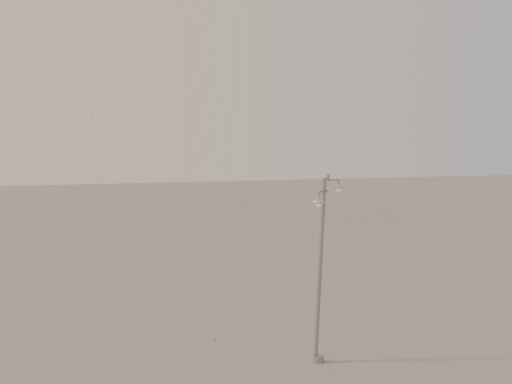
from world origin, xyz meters
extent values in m
cylinder|color=#9799A0|center=(1.64, 4.72, 0.15)|extent=(0.44, 0.44, 0.30)
cylinder|color=#9799A0|center=(1.64, 4.72, 3.96)|extent=(0.49, 0.18, 7.93)
cylinder|color=#9799A0|center=(1.95, 4.72, 7.98)|extent=(0.14, 0.14, 0.18)
cylinder|color=#9799A0|center=(2.20, 4.76, 7.83)|extent=(0.50, 0.15, 0.07)
cylinder|color=#9799A0|center=(2.45, 4.80, 7.68)|extent=(0.06, 0.06, 0.30)
ellipsoid|color=beige|center=(2.45, 4.80, 7.53)|extent=(0.52, 0.52, 0.18)
cylinder|color=#9799A0|center=(1.71, 4.55, 7.38)|extent=(0.54, 0.39, 0.07)
cylinder|color=#9799A0|center=(1.46, 4.38, 7.18)|extent=(0.06, 0.06, 0.40)
ellipsoid|color=beige|center=(1.46, 4.38, 6.98)|extent=(0.52, 0.52, 0.18)
cylinder|color=beige|center=(-4.15, 2.58, 11.30)|extent=(0.58, 9.44, 22.50)
cylinder|color=#9799A0|center=(-2.27, 8.50, 0.05)|extent=(0.06, 0.06, 0.10)
cylinder|color=beige|center=(-7.61, 1.39, 11.24)|extent=(3.19, 0.81, 22.39)
cylinder|color=beige|center=(10.50, 7.77, 9.85)|extent=(4.58, 15.57, 19.61)
camera|label=1|loc=(-7.22, -23.43, 10.82)|focal=50.00mm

